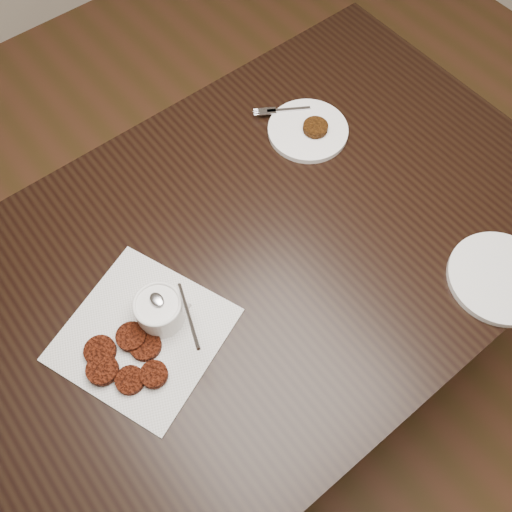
# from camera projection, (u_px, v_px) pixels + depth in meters

# --- Properties ---
(floor) EXTENTS (4.00, 4.00, 0.00)m
(floor) POSITION_uv_depth(u_px,v_px,m) (282.00, 370.00, 1.82)
(floor) COLOR #512E1C
(floor) RESTS_ON ground
(table) EXTENTS (1.40, 0.90, 0.75)m
(table) POSITION_uv_depth(u_px,v_px,m) (260.00, 313.00, 1.52)
(table) COLOR black
(table) RESTS_ON floor
(napkin) EXTENTS (0.37, 0.37, 0.00)m
(napkin) POSITION_uv_depth(u_px,v_px,m) (143.00, 334.00, 1.09)
(napkin) COLOR white
(napkin) RESTS_ON table
(sauce_ramekin) EXTENTS (0.16, 0.16, 0.13)m
(sauce_ramekin) POSITION_uv_depth(u_px,v_px,m) (157.00, 303.00, 1.05)
(sauce_ramekin) COLOR white
(sauce_ramekin) RESTS_ON napkin
(patty_cluster) EXTENTS (0.21, 0.21, 0.02)m
(patty_cluster) POSITION_uv_depth(u_px,v_px,m) (128.00, 356.00, 1.05)
(patty_cluster) COLOR #64200D
(patty_cluster) RESTS_ON napkin
(plate_with_patty) EXTENTS (0.26, 0.26, 0.03)m
(plate_with_patty) POSITION_uv_depth(u_px,v_px,m) (308.00, 128.00, 1.32)
(plate_with_patty) COLOR white
(plate_with_patty) RESTS_ON table
(plate_empty) EXTENTS (0.26, 0.26, 0.01)m
(plate_empty) POSITION_uv_depth(u_px,v_px,m) (500.00, 278.00, 1.14)
(plate_empty) COLOR white
(plate_empty) RESTS_ON table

